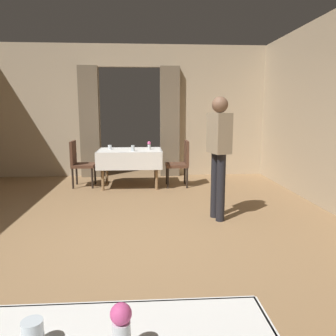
# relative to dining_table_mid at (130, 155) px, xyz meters

# --- Properties ---
(ground) EXTENTS (10.08, 10.08, 0.00)m
(ground) POSITION_rel_dining_table_mid_xyz_m (-0.04, -3.00, -0.64)
(ground) COLOR olive
(wall_back) EXTENTS (6.40, 0.27, 3.00)m
(wall_back) POSITION_rel_dining_table_mid_xyz_m (-0.04, 1.18, 0.88)
(wall_back) COLOR tan
(wall_back) RESTS_ON ground
(dining_table_mid) EXTENTS (1.28, 0.91, 0.75)m
(dining_table_mid) POSITION_rel_dining_table_mid_xyz_m (0.00, 0.00, 0.00)
(dining_table_mid) COLOR olive
(dining_table_mid) RESTS_ON ground
(chair_mid_left) EXTENTS (0.44, 0.44, 0.93)m
(chair_mid_left) POSITION_rel_dining_table_mid_xyz_m (-1.02, 0.04, -0.12)
(chair_mid_left) COLOR black
(chair_mid_left) RESTS_ON ground
(chair_mid_right) EXTENTS (0.44, 0.44, 0.93)m
(chair_mid_right) POSITION_rel_dining_table_mid_xyz_m (1.02, -0.06, -0.12)
(chair_mid_right) COLOR black
(chair_mid_right) RESTS_ON ground
(flower_vase_near) EXTENTS (0.07, 0.07, 0.19)m
(flower_vase_near) POSITION_rel_dining_table_mid_xyz_m (0.23, -5.74, 0.21)
(flower_vase_near) COLOR silver
(flower_vase_near) RESTS_ON dining_table_near
(glass_near_c) EXTENTS (0.07, 0.07, 0.10)m
(glass_near_c) POSITION_rel_dining_table_mid_xyz_m (-0.07, -5.68, 0.16)
(glass_near_c) COLOR silver
(glass_near_c) RESTS_ON dining_table_near
(flower_vase_mid) EXTENTS (0.07, 0.07, 0.17)m
(flower_vase_mid) POSITION_rel_dining_table_mid_xyz_m (0.38, 0.03, 0.20)
(flower_vase_mid) COLOR silver
(flower_vase_mid) RESTS_ON dining_table_mid
(glass_mid_b) EXTENTS (0.07, 0.07, 0.12)m
(glass_mid_b) POSITION_rel_dining_table_mid_xyz_m (0.07, -0.25, 0.17)
(glass_mid_b) COLOR silver
(glass_mid_b) RESTS_ON dining_table_mid
(glass_mid_c) EXTENTS (0.08, 0.08, 0.09)m
(glass_mid_c) POSITION_rel_dining_table_mid_xyz_m (-0.41, 0.08, 0.16)
(glass_mid_c) COLOR silver
(glass_mid_c) RESTS_ON dining_table_mid
(person_waiter_by_doorway) EXTENTS (0.30, 0.40, 1.72)m
(person_waiter_by_doorway) POSITION_rel_dining_table_mid_xyz_m (1.32, -2.18, 0.39)
(person_waiter_by_doorway) COLOR black
(person_waiter_by_doorway) RESTS_ON ground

